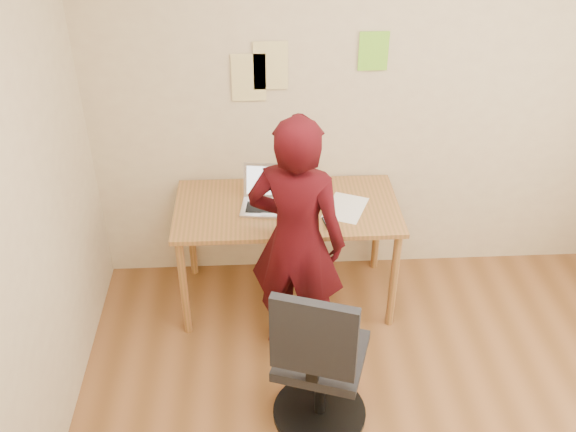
{
  "coord_description": "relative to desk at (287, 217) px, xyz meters",
  "views": [
    {
      "loc": [
        -0.68,
        -1.98,
        2.9
      ],
      "look_at": [
        -0.52,
        0.95,
        0.95
      ],
      "focal_mm": 40.0,
      "sensor_mm": 36.0,
      "label": 1
    }
  ],
  "objects": [
    {
      "name": "wall_note_left",
      "position": [
        -0.21,
        0.36,
        0.79
      ],
      "size": [
        0.21,
        0.0,
        0.3
      ],
      "primitive_type": "cube",
      "color": "#E3D287",
      "rests_on": "room"
    },
    {
      "name": "wall_note_right",
      "position": [
        0.54,
        0.36,
        0.94
      ],
      "size": [
        0.18,
        0.0,
        0.24
      ],
      "primitive_type": "cube",
      "color": "#7ED830",
      "rests_on": "room"
    },
    {
      "name": "person",
      "position": [
        0.03,
        -0.43,
        0.13
      ],
      "size": [
        0.66,
        0.54,
        1.56
      ],
      "primitive_type": "imported",
      "rotation": [
        0.0,
        0.0,
        2.8
      ],
      "color": "#36070B",
      "rests_on": "ground"
    },
    {
      "name": "office_chair",
      "position": [
        0.11,
        -1.06,
        -0.23
      ],
      "size": [
        0.55,
        0.56,
        0.99
      ],
      "rotation": [
        0.0,
        0.0,
        -0.33
      ],
      "color": "black",
      "rests_on": "ground"
    },
    {
      "name": "room",
      "position": [
        0.51,
        -1.38,
        0.7
      ],
      "size": [
        3.58,
        3.58,
        2.78
      ],
      "color": "brown",
      "rests_on": "ground"
    },
    {
      "name": "phone",
      "position": [
        0.25,
        -0.21,
        0.09
      ],
      "size": [
        0.09,
        0.14,
        0.01
      ],
      "rotation": [
        0.0,
        0.0,
        0.16
      ],
      "color": "black",
      "rests_on": "desk"
    },
    {
      "name": "wall_note_mid",
      "position": [
        -0.08,
        0.36,
        0.86
      ],
      "size": [
        0.21,
        0.0,
        0.3
      ],
      "primitive_type": "cube",
      "color": "#E3D287",
      "rests_on": "room"
    },
    {
      "name": "laptop",
      "position": [
        -0.12,
        0.02,
        0.14
      ],
      "size": [
        0.35,
        0.32,
        0.23
      ],
      "rotation": [
        0.0,
        0.0,
        -0.12
      ],
      "color": "silver",
      "rests_on": "desk"
    },
    {
      "name": "paper_sheet",
      "position": [
        0.36,
        -0.04,
        0.09
      ],
      "size": [
        0.33,
        0.38,
        0.0
      ],
      "primitive_type": "cube",
      "rotation": [
        0.0,
        0.0,
        -0.41
      ],
      "color": "white",
      "rests_on": "desk"
    },
    {
      "name": "desk",
      "position": [
        0.0,
        0.0,
        0.0
      ],
      "size": [
        1.4,
        0.7,
        0.74
      ],
      "color": "#9C6636",
      "rests_on": "ground"
    }
  ]
}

